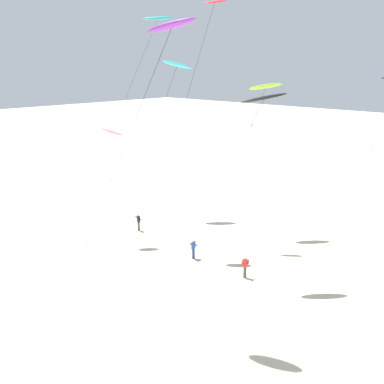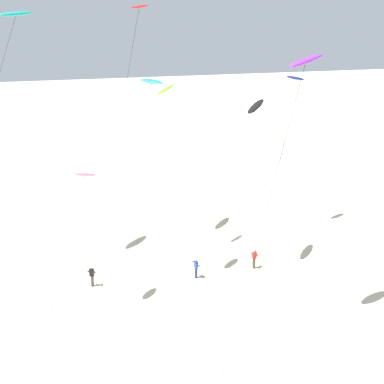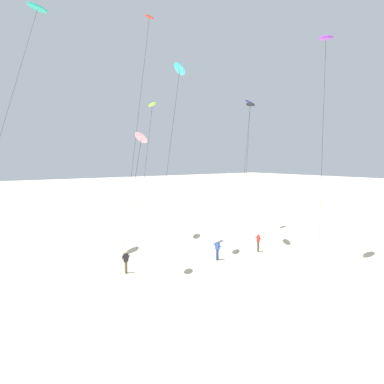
{
  "view_description": "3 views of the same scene",
  "coord_description": "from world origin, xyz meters",
  "px_view_note": "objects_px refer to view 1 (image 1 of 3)",
  "views": [
    {
      "loc": [
        24.17,
        -15.62,
        14.97
      ],
      "look_at": [
        2.61,
        7.26,
        5.54
      ],
      "focal_mm": 39.5,
      "sensor_mm": 36.0,
      "label": 1
    },
    {
      "loc": [
        -6.78,
        -26.53,
        19.74
      ],
      "look_at": [
        2.23,
        5.91,
        7.6
      ],
      "focal_mm": 47.62,
      "sensor_mm": 36.0,
      "label": 2
    },
    {
      "loc": [
        -20.98,
        -20.58,
        8.57
      ],
      "look_at": [
        0.97,
        7.98,
        5.58
      ],
      "focal_mm": 43.05,
      "sensor_mm": 36.0,
      "label": 3
    }
  ],
  "objects_px": {
    "kite_purple": "(171,28)",
    "kite_flyer_middle": "(139,222)",
    "kite_lime": "(265,87)",
    "kite_flyer_furthest": "(193,248)",
    "kite_pink": "(111,133)",
    "kite_red": "(212,13)",
    "kite_cyan": "(176,67)",
    "kite_flyer_nearest": "(245,266)",
    "kite_black": "(264,99)",
    "kite_teal": "(157,20)"
  },
  "relations": [
    {
      "from": "kite_pink",
      "to": "kite_purple",
      "type": "relative_size",
      "value": 0.58
    },
    {
      "from": "kite_lime",
      "to": "kite_red",
      "type": "distance_m",
      "value": 7.73
    },
    {
      "from": "kite_purple",
      "to": "kite_flyer_furthest",
      "type": "distance_m",
      "value": 17.86
    },
    {
      "from": "kite_purple",
      "to": "kite_flyer_middle",
      "type": "distance_m",
      "value": 21.57
    },
    {
      "from": "kite_black",
      "to": "kite_teal",
      "type": "height_order",
      "value": "kite_teal"
    },
    {
      "from": "kite_flyer_furthest",
      "to": "kite_pink",
      "type": "bearing_deg",
      "value": -168.86
    },
    {
      "from": "kite_teal",
      "to": "kite_flyer_nearest",
      "type": "height_order",
      "value": "kite_teal"
    },
    {
      "from": "kite_lime",
      "to": "kite_flyer_furthest",
      "type": "bearing_deg",
      "value": -89.22
    },
    {
      "from": "kite_teal",
      "to": "kite_black",
      "type": "bearing_deg",
      "value": -18.84
    },
    {
      "from": "kite_flyer_furthest",
      "to": "kite_purple",
      "type": "bearing_deg",
      "value": -55.44
    },
    {
      "from": "kite_flyer_middle",
      "to": "kite_flyer_nearest",
      "type": "bearing_deg",
      "value": -2.74
    },
    {
      "from": "kite_cyan",
      "to": "kite_flyer_nearest",
      "type": "bearing_deg",
      "value": -6.42
    },
    {
      "from": "kite_teal",
      "to": "kite_pink",
      "type": "bearing_deg",
      "value": -67.65
    },
    {
      "from": "kite_purple",
      "to": "kite_red",
      "type": "bearing_deg",
      "value": 122.31
    },
    {
      "from": "kite_pink",
      "to": "kite_purple",
      "type": "bearing_deg",
      "value": -21.85
    },
    {
      "from": "kite_cyan",
      "to": "kite_flyer_furthest",
      "type": "bearing_deg",
      "value": -21.32
    },
    {
      "from": "kite_flyer_middle",
      "to": "kite_flyer_furthest",
      "type": "bearing_deg",
      "value": -6.28
    },
    {
      "from": "kite_pink",
      "to": "kite_flyer_nearest",
      "type": "relative_size",
      "value": 6.04
    },
    {
      "from": "kite_red",
      "to": "kite_black",
      "type": "bearing_deg",
      "value": -25.63
    },
    {
      "from": "kite_pink",
      "to": "kite_lime",
      "type": "height_order",
      "value": "kite_lime"
    },
    {
      "from": "kite_cyan",
      "to": "kite_flyer_furthest",
      "type": "xyz_separation_m",
      "value": [
        2.92,
        -1.14,
        -13.93
      ]
    },
    {
      "from": "kite_pink",
      "to": "kite_black",
      "type": "bearing_deg",
      "value": 13.3
    },
    {
      "from": "kite_purple",
      "to": "kite_flyer_nearest",
      "type": "distance_m",
      "value": 17.37
    },
    {
      "from": "kite_flyer_nearest",
      "to": "kite_flyer_middle",
      "type": "xyz_separation_m",
      "value": [
        -12.82,
        0.61,
        0.0
      ]
    },
    {
      "from": "kite_pink",
      "to": "kite_flyer_furthest",
      "type": "distance_m",
      "value": 11.89
    },
    {
      "from": "kite_flyer_nearest",
      "to": "kite_flyer_furthest",
      "type": "bearing_deg",
      "value": -177.04
    },
    {
      "from": "kite_pink",
      "to": "kite_cyan",
      "type": "xyz_separation_m",
      "value": [
        5.09,
        2.72,
        5.29
      ]
    },
    {
      "from": "kite_lime",
      "to": "kite_flyer_middle",
      "type": "bearing_deg",
      "value": -132.47
    },
    {
      "from": "kite_purple",
      "to": "kite_flyer_furthest",
      "type": "height_order",
      "value": "kite_purple"
    },
    {
      "from": "kite_flyer_furthest",
      "to": "kite_flyer_middle",
      "type": "bearing_deg",
      "value": 173.72
    },
    {
      "from": "kite_lime",
      "to": "kite_flyer_nearest",
      "type": "height_order",
      "value": "kite_lime"
    },
    {
      "from": "kite_red",
      "to": "kite_cyan",
      "type": "relative_size",
      "value": 1.3
    },
    {
      "from": "kite_red",
      "to": "kite_cyan",
      "type": "distance_m",
      "value": 6.0
    },
    {
      "from": "kite_red",
      "to": "kite_flyer_middle",
      "type": "height_order",
      "value": "kite_red"
    },
    {
      "from": "kite_pink",
      "to": "kite_red",
      "type": "xyz_separation_m",
      "value": [
        5.0,
        6.93,
        9.56
      ]
    },
    {
      "from": "kite_lime",
      "to": "kite_purple",
      "type": "bearing_deg",
      "value": -73.64
    },
    {
      "from": "kite_cyan",
      "to": "kite_red",
      "type": "bearing_deg",
      "value": 91.25
    },
    {
      "from": "kite_teal",
      "to": "kite_cyan",
      "type": "bearing_deg",
      "value": -34.77
    },
    {
      "from": "kite_flyer_furthest",
      "to": "kite_teal",
      "type": "bearing_deg",
      "value": 148.29
    },
    {
      "from": "kite_red",
      "to": "kite_teal",
      "type": "bearing_deg",
      "value": 168.03
    },
    {
      "from": "kite_pink",
      "to": "kite_red",
      "type": "bearing_deg",
      "value": 54.17
    },
    {
      "from": "kite_lime",
      "to": "kite_flyer_furthest",
      "type": "relative_size",
      "value": 8.21
    },
    {
      "from": "kite_black",
      "to": "kite_flyer_nearest",
      "type": "bearing_deg",
      "value": -93.44
    },
    {
      "from": "kite_lime",
      "to": "kite_flyer_furthest",
      "type": "distance_m",
      "value": 15.41
    },
    {
      "from": "kite_black",
      "to": "kite_purple",
      "type": "relative_size",
      "value": 0.76
    },
    {
      "from": "kite_black",
      "to": "kite_flyer_furthest",
      "type": "xyz_separation_m",
      "value": [
        -5.01,
        -1.5,
        -11.91
      ]
    },
    {
      "from": "kite_flyer_middle",
      "to": "kite_flyer_furthest",
      "type": "relative_size",
      "value": 1.0
    },
    {
      "from": "kite_teal",
      "to": "kite_cyan",
      "type": "xyz_separation_m",
      "value": [
        8.69,
        -6.03,
        -4.43
      ]
    },
    {
      "from": "kite_cyan",
      "to": "kite_flyer_furthest",
      "type": "distance_m",
      "value": 14.28
    },
    {
      "from": "kite_purple",
      "to": "kite_cyan",
      "type": "relative_size",
      "value": 1.12
    }
  ]
}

